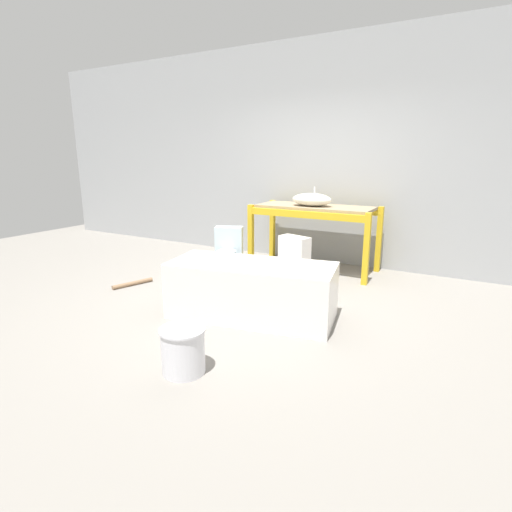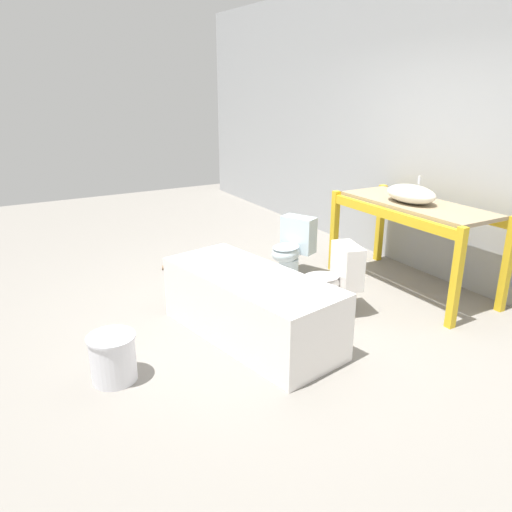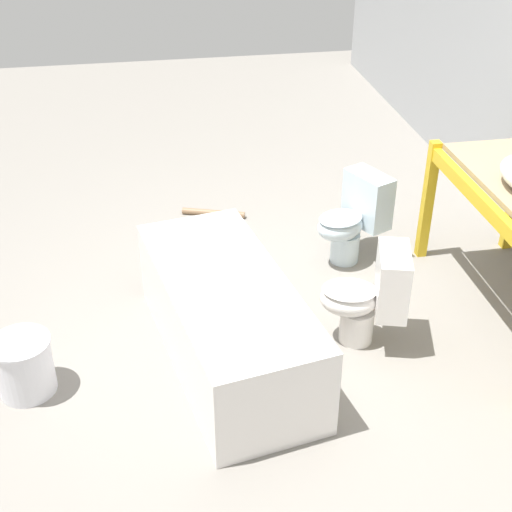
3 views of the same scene
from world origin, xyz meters
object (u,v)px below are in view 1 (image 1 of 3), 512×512
Objects in this scene: bathtub_main at (252,286)px; toilet_far at (287,264)px; toilet_near at (228,251)px; bucket_white at (183,349)px; sink_basin at (312,200)px.

bathtub_main is 2.64× the size of toilet_far.
bucket_white is at bearing -88.75° from toilet_near.
bucket_white is at bearing -86.03° from sink_basin.
toilet_near is 0.98m from toilet_far.
bathtub_main is 2.64× the size of toilet_near.
bathtub_main reaches higher than bucket_white.
toilet_near is 1.86× the size of bucket_white.
toilet_near is (-0.97, 1.06, 0.02)m from bathtub_main.
bathtub_main is 1.18m from bucket_white.
toilet_near is at bearing 115.43° from bucket_white.
toilet_near is (-0.85, -0.81, -0.66)m from sink_basin.
sink_basin is at bearing 83.24° from bathtub_main.
bathtub_main is at bearing -86.14° from sink_basin.
sink_basin reaches higher than bathtub_main.
toilet_far is (0.96, -0.19, 0.00)m from toilet_near.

